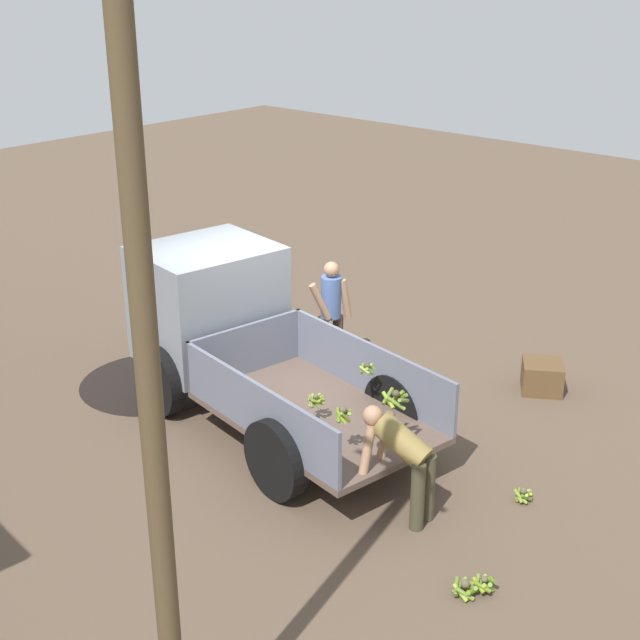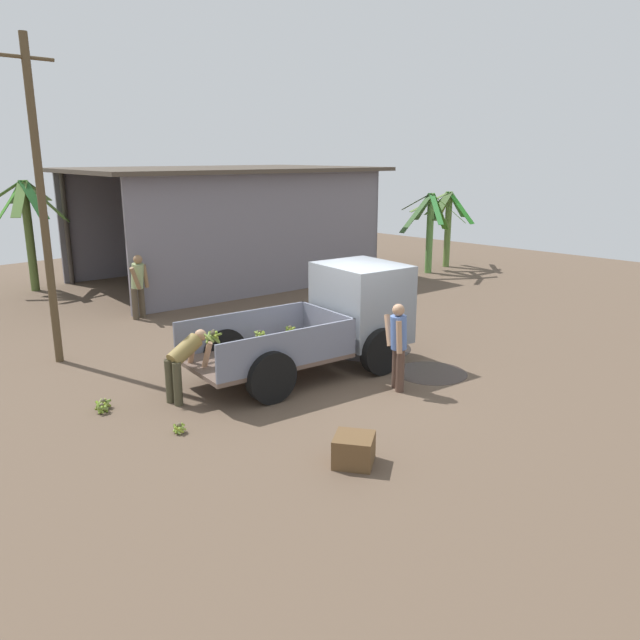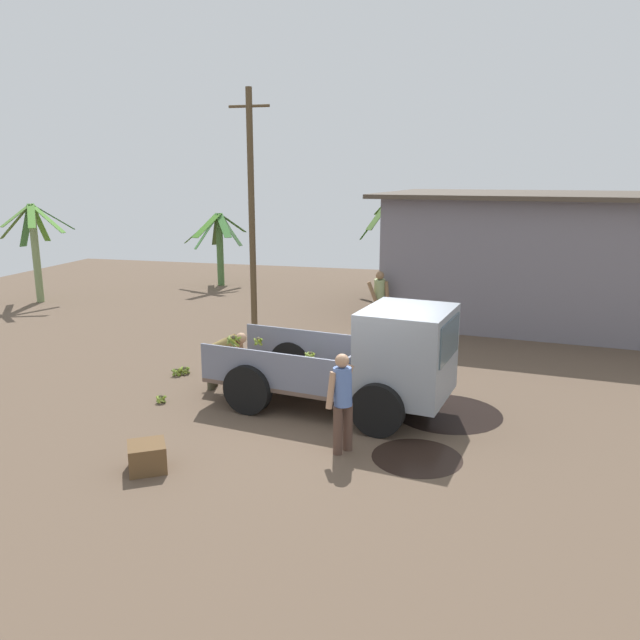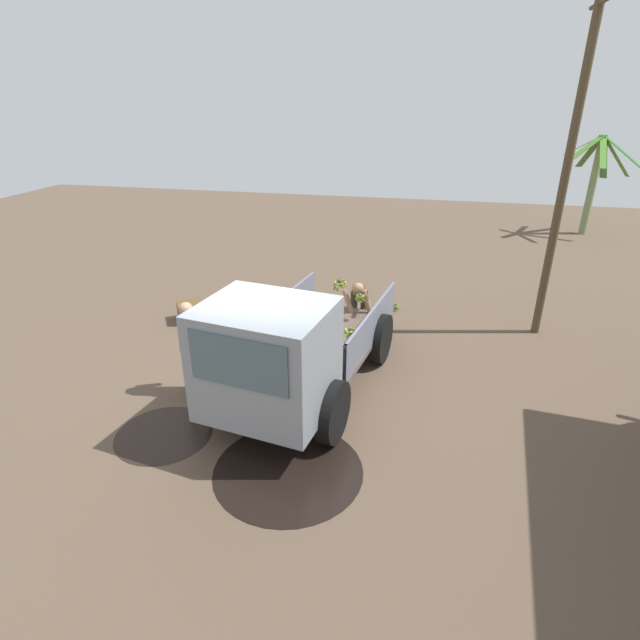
% 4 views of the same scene
% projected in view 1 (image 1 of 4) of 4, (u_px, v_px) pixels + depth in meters
% --- Properties ---
extents(ground, '(36.00, 36.00, 0.00)m').
position_uv_depth(ground, '(267.00, 396.00, 12.17)').
color(ground, brown).
extents(mud_patch_0, '(1.42, 1.42, 0.01)m').
position_uv_depth(mud_patch_0, '(270.00, 346.00, 13.73)').
color(mud_patch_0, black).
rests_on(mud_patch_0, ground).
extents(mud_patch_1, '(2.01, 2.01, 0.01)m').
position_uv_depth(mud_patch_1, '(152.00, 383.00, 12.55)').
color(mud_patch_1, black).
rests_on(mud_patch_1, ground).
extents(cargo_truck, '(4.70, 2.57, 2.05)m').
position_uv_depth(cargo_truck, '(228.00, 326.00, 11.69)').
color(cargo_truck, brown).
rests_on(cargo_truck, ground).
extents(utility_pole, '(1.05, 0.16, 6.38)m').
position_uv_depth(utility_pole, '(148.00, 370.00, 5.37)').
color(utility_pole, brown).
rests_on(utility_pole, ground).
extents(person_foreground_visitor, '(0.46, 0.64, 1.62)m').
position_uv_depth(person_foreground_visitor, '(331.00, 310.00, 12.71)').
color(person_foreground_visitor, '#50382D').
rests_on(person_foreground_visitor, ground).
extents(person_worker_loading, '(0.84, 0.67, 1.20)m').
position_uv_depth(person_worker_loading, '(403.00, 456.00, 9.31)').
color(person_worker_loading, '#433F2B').
rests_on(person_worker_loading, ground).
extents(banana_bunch_on_ground_0, '(0.27, 0.26, 0.18)m').
position_uv_depth(banana_bunch_on_ground_0, '(465.00, 588.00, 8.35)').
color(banana_bunch_on_ground_0, brown).
rests_on(banana_bunch_on_ground_0, ground).
extents(banana_bunch_on_ground_1, '(0.22, 0.23, 0.18)m').
position_uv_depth(banana_bunch_on_ground_1, '(484.00, 583.00, 8.40)').
color(banana_bunch_on_ground_1, brown).
rests_on(banana_bunch_on_ground_1, ground).
extents(banana_bunch_on_ground_2, '(0.21, 0.21, 0.17)m').
position_uv_depth(banana_bunch_on_ground_2, '(523.00, 494.00, 9.80)').
color(banana_bunch_on_ground_2, brown).
rests_on(banana_bunch_on_ground_2, ground).
extents(wooden_crate_0, '(0.75, 0.75, 0.42)m').
position_uv_depth(wooden_crate_0, '(542.00, 376.00, 12.27)').
color(wooden_crate_0, brown).
rests_on(wooden_crate_0, ground).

